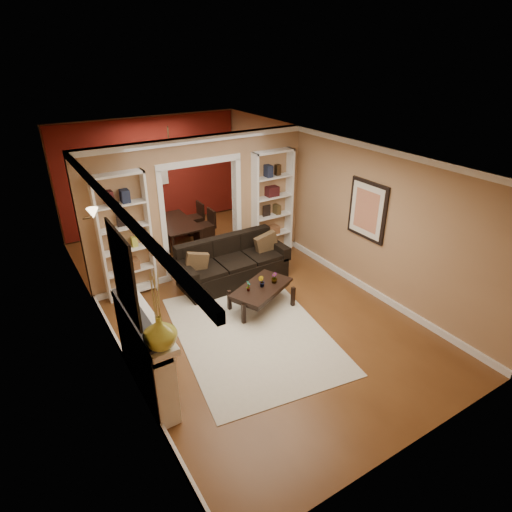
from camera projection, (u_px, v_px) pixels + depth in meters
floor at (232, 295)px, 7.96m from camera, size 8.00×8.00×0.00m
ceiling at (228, 149)px, 6.75m from camera, size 8.00×8.00×0.00m
wall_back at (151, 174)px, 10.39m from camera, size 8.00×0.00×8.00m
wall_front at (421, 358)px, 4.31m from camera, size 8.00×0.00×8.00m
wall_left at (96, 259)px, 6.29m from camera, size 0.00×8.00×8.00m
wall_right at (331, 204)px, 8.41m from camera, size 0.00×8.00×8.00m
partition_wall at (201, 207)px, 8.26m from camera, size 4.50×0.15×2.70m
red_back_panel at (152, 175)px, 10.38m from camera, size 4.44×0.04×2.64m
dining_window at (151, 166)px, 10.25m from camera, size 0.78×0.03×0.98m
area_rug at (252, 333)px, 6.89m from camera, size 2.67×3.41×0.01m
sofa at (233, 262)px, 8.24m from camera, size 2.14×0.92×0.84m
pillow_left at (197, 263)px, 7.78m from camera, size 0.42×0.20×0.40m
pillow_right at (266, 243)px, 8.48m from camera, size 0.46×0.13×0.46m
coffee_table at (261, 297)px, 7.48m from camera, size 1.28×1.03×0.43m
plant_left at (248, 286)px, 7.21m from camera, size 0.11×0.12×0.19m
plant_center at (262, 282)px, 7.34m from camera, size 0.13×0.14×0.19m
plant_right at (274, 278)px, 7.46m from camera, size 0.11×0.11×0.19m
bookshelf_left at (125, 237)px, 7.49m from camera, size 0.90×0.30×2.30m
bookshelf_right at (272, 205)px, 8.95m from camera, size 0.90×0.30×2.30m
fireplace at (147, 353)px, 5.57m from camera, size 0.32×1.70×1.16m
vase at (160, 332)px, 4.69m from camera, size 0.50×0.50×0.40m
mirror at (123, 274)px, 4.96m from camera, size 0.03×0.95×1.10m
wall_sconce at (89, 216)px, 6.54m from camera, size 0.18×0.18×0.22m
framed_art at (367, 210)px, 7.54m from camera, size 0.04×0.85×1.05m
dining_table at (177, 232)px, 9.95m from camera, size 1.46×0.81×0.51m
dining_chair_nw at (158, 237)px, 9.41m from camera, size 0.44×0.44×0.76m
dining_chair_ne at (204, 226)px, 9.92m from camera, size 0.50×0.50×0.78m
dining_chair_sw at (149, 226)px, 9.85m from camera, size 0.51×0.51×0.82m
dining_chair_se at (193, 218)px, 10.38m from camera, size 0.49×0.49×0.77m
chandelier at (169, 157)px, 9.10m from camera, size 0.50×0.50×0.30m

